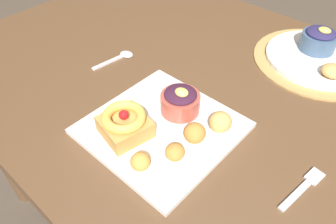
{
  "coord_description": "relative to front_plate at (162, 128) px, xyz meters",
  "views": [
    {
      "loc": [
        0.4,
        -0.54,
        1.24
      ],
      "look_at": [
        0.07,
        -0.17,
        0.77
      ],
      "focal_mm": 34.35,
      "sensor_mm": 36.0,
      "label": 1
    }
  ],
  "objects": [
    {
      "name": "berry_ramekin",
      "position": [
        -0.0,
        0.06,
        0.03
      ],
      "size": [
        0.09,
        0.09,
        0.07
      ],
      "color": "#B24C3D",
      "rests_on": "front_plate"
    },
    {
      "name": "front_plate",
      "position": [
        0.0,
        0.0,
        0.0
      ],
      "size": [
        0.29,
        0.29,
        0.01
      ],
      "primitive_type": "cube",
      "color": "white",
      "rests_on": "dining_table"
    },
    {
      "name": "back_pastry",
      "position": [
        0.2,
        0.41,
        0.03
      ],
      "size": [
        0.06,
        0.06,
        0.03
      ],
      "primitive_type": "ellipsoid",
      "color": "tan",
      "rests_on": "back_plate"
    },
    {
      "name": "fritter_extra",
      "position": [
        0.08,
        -0.04,
        0.02
      ],
      "size": [
        0.04,
        0.04,
        0.03
      ],
      "primitive_type": "ellipsoid",
      "color": "#BC7F38",
      "rests_on": "front_plate"
    },
    {
      "name": "back_plate",
      "position": [
        0.14,
        0.48,
        0.01
      ],
      "size": [
        0.28,
        0.28,
        0.01
      ],
      "primitive_type": "cylinder",
      "color": "white",
      "rests_on": "woven_placemat"
    },
    {
      "name": "spoon",
      "position": [
        -0.28,
        0.12,
        -0.0
      ],
      "size": [
        0.04,
        0.13,
        0.0
      ],
      "rotation": [
        0.0,
        0.0,
        1.45
      ],
      "color": "silver",
      "rests_on": "dining_table"
    },
    {
      "name": "fritter_middle",
      "position": [
        0.04,
        -0.11,
        0.02
      ],
      "size": [
        0.04,
        0.04,
        0.03
      ],
      "primitive_type": "ellipsoid",
      "color": "gold",
      "rests_on": "front_plate"
    },
    {
      "name": "fritter_front",
      "position": [
        0.08,
        0.02,
        0.03
      ],
      "size": [
        0.04,
        0.05,
        0.04
      ],
      "primitive_type": "ellipsoid",
      "color": "#BC7F38",
      "rests_on": "front_plate"
    },
    {
      "name": "fritter_back",
      "position": [
        0.1,
        0.08,
        0.03
      ],
      "size": [
        0.05,
        0.05,
        0.04
      ],
      "primitive_type": "ellipsoid",
      "color": "tan",
      "rests_on": "front_plate"
    },
    {
      "name": "fork",
      "position": [
        0.29,
        0.07,
        -0.0
      ],
      "size": [
        0.03,
        0.13,
        0.0
      ],
      "rotation": [
        0.0,
        0.0,
        1.44
      ],
      "color": "silver",
      "rests_on": "dining_table"
    },
    {
      "name": "cake_slice",
      "position": [
        -0.04,
        -0.07,
        0.04
      ],
      "size": [
        0.11,
        0.11,
        0.06
      ],
      "rotation": [
        0.0,
        0.0,
        -0.2
      ],
      "color": "#C68E47",
      "rests_on": "front_plate"
    },
    {
      "name": "ground_plane",
      "position": [
        -0.07,
        0.19,
        -0.74
      ],
      "size": [
        8.0,
        8.0,
        0.0
      ],
      "primitive_type": "plane",
      "color": "brown"
    },
    {
      "name": "back_ramekin",
      "position": [
        0.12,
        0.51,
        0.04
      ],
      "size": [
        0.1,
        0.1,
        0.07
      ],
      "color": "#3D5675",
      "rests_on": "back_plate"
    },
    {
      "name": "woven_placemat",
      "position": [
        0.14,
        0.48,
        -0.0
      ],
      "size": [
        0.34,
        0.34,
        0.0
      ],
      "primitive_type": "cylinder",
      "color": "#AD894C",
      "rests_on": "dining_table"
    },
    {
      "name": "dining_table",
      "position": [
        -0.07,
        0.19,
        -0.1
      ],
      "size": [
        1.35,
        0.95,
        0.73
      ],
      "color": "brown",
      "rests_on": "ground_plane"
    }
  ]
}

